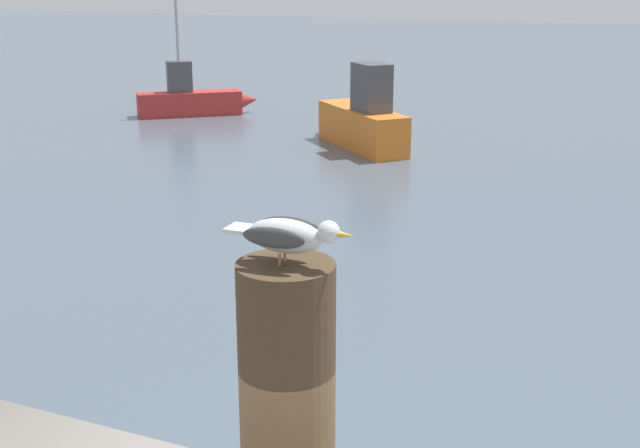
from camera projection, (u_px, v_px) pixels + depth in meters
The scene contains 4 objects.
mooring_post at pixel (288, 437), 2.56m from camera, with size 0.29×0.29×1.13m, color #4C3823.
seagull at pixel (287, 234), 2.37m from camera, with size 0.39×0.15×0.14m.
boat_red at pixel (196, 99), 21.63m from camera, with size 2.81×2.47×3.49m.
boat_orange at pixel (359, 119), 17.71m from camera, with size 2.97×2.85×1.82m.
Camera 1 is at (1.09, -2.63, 3.64)m, focal length 46.84 mm.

